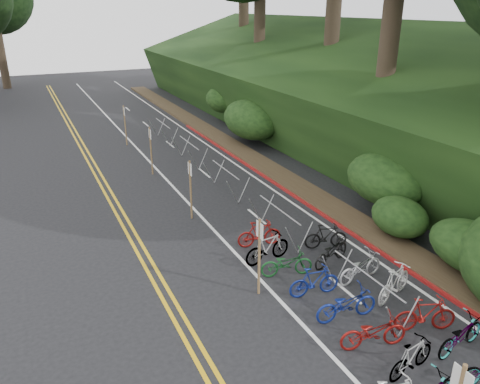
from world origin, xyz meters
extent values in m
cube|color=gold|center=(-2.15, 10.00, 0.00)|extent=(0.12, 80.00, 0.01)
cube|color=gold|center=(-1.85, 10.00, 0.00)|extent=(0.12, 80.00, 0.01)
cube|color=silver|center=(1.00, 10.00, 0.00)|extent=(0.12, 80.00, 0.01)
cube|color=silver|center=(5.20, 10.00, 0.00)|extent=(0.12, 80.00, 0.01)
cube|color=silver|center=(3.10, 4.00, 0.00)|extent=(0.10, 1.60, 0.01)
cube|color=silver|center=(3.10, 10.00, 0.00)|extent=(0.10, 1.60, 0.01)
cube|color=silver|center=(3.10, 16.00, 0.00)|extent=(0.10, 1.60, 0.01)
cube|color=silver|center=(3.10, 22.00, 0.00)|extent=(0.10, 1.60, 0.01)
cube|color=silver|center=(3.10, 28.00, 0.00)|extent=(0.10, 1.60, 0.01)
cube|color=silver|center=(3.10, 34.00, 0.00)|extent=(0.10, 1.60, 0.01)
cube|color=maroon|center=(5.70, 12.00, 0.05)|extent=(0.25, 28.00, 0.10)
cube|color=black|center=(13.50, 22.00, 2.80)|extent=(12.32, 44.00, 9.11)
cube|color=#382819|center=(6.40, 22.00, 0.08)|extent=(1.40, 44.00, 0.16)
ellipsoid|color=#284C19|center=(7.20, 3.00, 1.04)|extent=(2.00, 2.80, 1.60)
ellipsoid|color=#284C19|center=(8.00, 8.00, 1.55)|extent=(2.60, 3.64, 2.08)
ellipsoid|color=#284C19|center=(9.20, 14.00, 1.99)|extent=(2.20, 3.08, 1.76)
ellipsoid|color=#284C19|center=(7.80, 20.00, 1.56)|extent=(3.00, 4.20, 2.40)
ellipsoid|color=#284C19|center=(8.50, 26.00, 1.73)|extent=(2.40, 3.36, 1.92)
ellipsoid|color=#284C19|center=(9.80, 30.00, 2.41)|extent=(2.80, 3.92, 2.24)
ellipsoid|color=#284C19|center=(7.00, 6.00, 0.90)|extent=(1.80, 2.52, 1.44)
ellipsoid|color=#284C19|center=(10.00, 18.00, 2.60)|extent=(3.20, 4.48, 2.56)
cylinder|color=#2D2319|center=(11.00, 12.00, 6.32)|extent=(0.91, 0.91, 7.63)
cylinder|color=#2D2319|center=(13.50, 20.00, 7.53)|extent=(0.96, 0.96, 8.65)
cylinder|color=#2D2319|center=(12.50, 28.00, 6.36)|extent=(0.88, 0.88, 7.13)
cylinder|color=#2D2319|center=(15.00, 36.00, 7.57)|extent=(0.93, 0.93, 8.14)
cylinder|color=#2D2319|center=(-6.00, 50.00, 3.05)|extent=(0.83, 0.83, 6.11)
cylinder|color=gray|center=(3.00, 3.00, 1.15)|extent=(0.05, 3.00, 0.05)
cylinder|color=gray|center=(2.72, 1.60, 0.57)|extent=(0.58, 0.04, 1.13)
cylinder|color=gray|center=(3.28, 1.60, 0.57)|extent=(0.58, 0.04, 1.13)
cylinder|color=gray|center=(2.72, 4.40, 0.57)|extent=(0.58, 0.04, 1.13)
cylinder|color=gray|center=(3.28, 4.40, 0.57)|extent=(0.58, 0.04, 1.13)
cylinder|color=gray|center=(3.00, 8.00, 1.15)|extent=(0.05, 3.00, 0.05)
cylinder|color=gray|center=(2.72, 6.60, 0.57)|extent=(0.58, 0.04, 1.13)
cylinder|color=gray|center=(3.28, 6.60, 0.57)|extent=(0.58, 0.04, 1.13)
cylinder|color=gray|center=(2.72, 9.40, 0.57)|extent=(0.58, 0.04, 1.13)
cylinder|color=gray|center=(3.28, 9.40, 0.57)|extent=(0.58, 0.04, 1.13)
cylinder|color=gray|center=(3.00, 13.00, 1.15)|extent=(0.05, 3.00, 0.05)
cylinder|color=gray|center=(2.72, 11.60, 0.57)|extent=(0.58, 0.04, 1.13)
cylinder|color=gray|center=(3.28, 11.60, 0.57)|extent=(0.58, 0.04, 1.13)
cylinder|color=gray|center=(2.72, 14.40, 0.57)|extent=(0.58, 0.04, 1.13)
cylinder|color=gray|center=(3.28, 14.40, 0.57)|extent=(0.58, 0.04, 1.13)
cylinder|color=gray|center=(3.00, 18.00, 1.15)|extent=(0.05, 3.00, 0.05)
cylinder|color=gray|center=(2.72, 16.60, 0.57)|extent=(0.58, 0.04, 1.13)
cylinder|color=gray|center=(3.28, 16.60, 0.57)|extent=(0.58, 0.04, 1.13)
cylinder|color=gray|center=(2.72, 19.40, 0.57)|extent=(0.58, 0.04, 1.13)
cylinder|color=gray|center=(3.28, 19.40, 0.57)|extent=(0.58, 0.04, 1.13)
cylinder|color=gray|center=(3.00, 23.00, 1.15)|extent=(0.05, 3.00, 0.05)
cylinder|color=gray|center=(2.72, 21.60, 0.57)|extent=(0.58, 0.04, 1.13)
cylinder|color=gray|center=(3.28, 21.60, 0.57)|extent=(0.58, 0.04, 1.13)
cylinder|color=gray|center=(2.72, 24.40, 0.57)|extent=(0.58, 0.04, 1.13)
cylinder|color=gray|center=(3.28, 24.40, 0.57)|extent=(0.58, 0.04, 1.13)
cube|color=silver|center=(0.85, -1.81, 2.36)|extent=(0.02, 0.40, 0.50)
cylinder|color=brown|center=(0.60, 5.00, 1.25)|extent=(0.08, 0.08, 2.50)
cube|color=silver|center=(0.60, 5.00, 2.15)|extent=(0.02, 0.40, 0.50)
cylinder|color=brown|center=(0.60, 11.00, 1.25)|extent=(0.08, 0.08, 2.50)
cube|color=silver|center=(0.60, 11.00, 2.15)|extent=(0.02, 0.40, 0.50)
cylinder|color=brown|center=(0.60, 17.00, 1.25)|extent=(0.08, 0.08, 2.50)
cube|color=silver|center=(0.60, 17.00, 2.15)|extent=(0.02, 0.40, 0.50)
cylinder|color=brown|center=(0.60, 23.00, 1.25)|extent=(0.08, 0.08, 2.50)
cube|color=silver|center=(0.60, 23.00, 2.15)|extent=(0.02, 0.40, 0.50)
imported|color=slate|center=(2.33, 0.50, 0.47)|extent=(0.70, 1.62, 0.94)
imported|color=slate|center=(4.05, 0.59, 0.46)|extent=(0.88, 1.83, 0.93)
imported|color=maroon|center=(2.13, 1.61, 0.47)|extent=(1.03, 1.90, 0.95)
imported|color=maroon|center=(3.83, 1.54, 0.51)|extent=(1.05, 1.77, 1.03)
imported|color=navy|center=(2.23, 2.86, 0.49)|extent=(0.84, 1.93, 0.98)
imported|color=beige|center=(4.14, 3.07, 0.54)|extent=(1.08, 1.86, 1.08)
imported|color=navy|center=(2.07, 4.21, 0.49)|extent=(0.68, 1.67, 0.98)
imported|color=#9E9EA3|center=(3.87, 4.30, 0.47)|extent=(0.89, 1.87, 0.94)
imported|color=#144C1E|center=(1.89, 5.53, 0.45)|extent=(1.01, 1.81, 0.90)
imported|color=black|center=(3.63, 5.54, 0.47)|extent=(1.18, 1.88, 0.93)
imported|color=slate|center=(1.75, 6.57, 0.54)|extent=(0.76, 1.86, 1.08)
imported|color=black|center=(4.11, 6.53, 0.47)|extent=(0.89, 1.64, 0.95)
imported|color=maroon|center=(2.02, 7.69, 0.49)|extent=(0.73, 1.69, 0.98)
camera|label=1|loc=(-5.09, -5.72, 8.21)|focal=35.00mm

